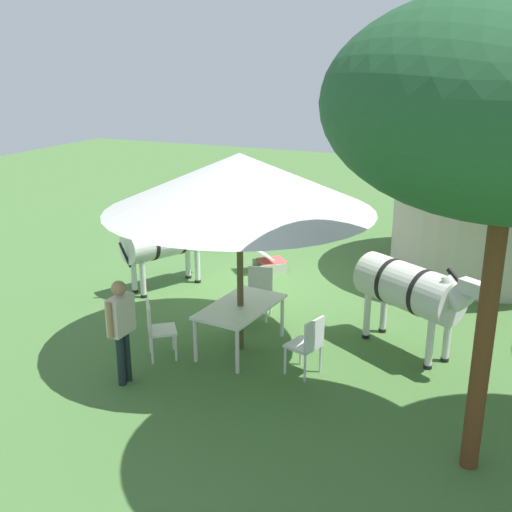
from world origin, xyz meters
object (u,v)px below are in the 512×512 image
at_px(shade_umbrella, 239,182).
at_px(standing_watcher, 224,209).
at_px(patio_chair_west_end, 308,342).
at_px(zebra_nearest_camera, 167,241).
at_px(striped_lounge_chair, 267,260).
at_px(zebra_by_umbrella, 411,289).
at_px(guest_beside_umbrella, 121,323).
at_px(patio_chair_east_end, 259,289).
at_px(thatched_hut, 493,166).
at_px(patio_chair_near_hut, 156,326).
at_px(patio_dining_table, 240,310).

xyz_separation_m(shade_umbrella, standing_watcher, (-4.53, -2.59, -1.66)).
height_order(patio_chair_west_end, zebra_nearest_camera, zebra_nearest_camera).
distance_m(striped_lounge_chair, zebra_by_umbrella, 4.41).
xyz_separation_m(standing_watcher, striped_lounge_chair, (0.94, 1.52, -0.77)).
bearing_deg(guest_beside_umbrella, patio_chair_west_end, 119.92).
bearing_deg(zebra_nearest_camera, patio_chair_east_end, 10.47).
distance_m(thatched_hut, striped_lounge_chair, 5.09).
distance_m(shade_umbrella, patio_chair_east_end, 2.53).
bearing_deg(zebra_by_umbrella, patio_chair_near_hut, -31.90).
bearing_deg(shade_umbrella, patio_chair_near_hut, -52.27).
relative_size(shade_umbrella, zebra_by_umbrella, 1.91).
bearing_deg(patio_chair_west_end, guest_beside_umbrella, 135.52).
bearing_deg(patio_chair_near_hut, thatched_hut, 108.75).
bearing_deg(thatched_hut, patio_chair_east_end, -38.77).
bearing_deg(shade_umbrella, zebra_nearest_camera, -127.25).
height_order(patio_chair_west_end, patio_chair_near_hut, same).
xyz_separation_m(shade_umbrella, patio_chair_east_end, (-1.29, -0.25, -2.17)).
distance_m(guest_beside_umbrella, striped_lounge_chair, 5.27).
height_order(shade_umbrella, patio_chair_west_end, shade_umbrella).
xyz_separation_m(patio_chair_east_end, zebra_nearest_camera, (-0.61, -2.25, 0.44)).
bearing_deg(guest_beside_umbrella, patio_chair_east_end, 165.98).
xyz_separation_m(shade_umbrella, patio_dining_table, (0.00, -0.00, -2.03)).
relative_size(thatched_hut, guest_beside_umbrella, 3.22).
xyz_separation_m(shade_umbrella, patio_chair_near_hut, (0.80, -1.04, -2.17)).
relative_size(patio_chair_west_end, guest_beside_umbrella, 0.58).
relative_size(standing_watcher, zebra_nearest_camera, 0.79).
height_order(shade_umbrella, standing_watcher, shade_umbrella).
height_order(shade_umbrella, striped_lounge_chair, shade_umbrella).
height_order(shade_umbrella, patio_chair_east_end, shade_umbrella).
height_order(patio_chair_east_end, striped_lounge_chair, patio_chair_east_end).
bearing_deg(zebra_by_umbrella, shade_umbrella, -36.93).
height_order(patio_chair_near_hut, standing_watcher, standing_watcher).
xyz_separation_m(patio_chair_east_end, patio_chair_near_hut, (2.09, -0.79, 0.00)).
distance_m(patio_chair_west_end, patio_chair_east_end, 2.25).
bearing_deg(shade_umbrella, patio_chair_east_end, -169.00).
distance_m(patio_chair_west_end, guest_beside_umbrella, 2.66).
bearing_deg(zebra_nearest_camera, thatched_hut, 58.41).
xyz_separation_m(patio_dining_table, guest_beside_umbrella, (1.64, -1.05, 0.27)).
distance_m(patio_chair_west_end, zebra_by_umbrella, 1.89).
bearing_deg(patio_dining_table, guest_beside_umbrella, -32.55).
relative_size(thatched_hut, patio_chair_west_end, 5.53).
bearing_deg(patio_chair_west_end, patio_chair_east_end, 58.90).
bearing_deg(striped_lounge_chair, guest_beside_umbrella, -42.34).
distance_m(thatched_hut, patio_dining_table, 6.59).
distance_m(patio_chair_west_end, zebra_nearest_camera, 4.42).
xyz_separation_m(thatched_hut, standing_watcher, (1.02, -5.75, -1.26)).
xyz_separation_m(shade_umbrella, guest_beside_umbrella, (1.64, -1.05, -1.76)).
xyz_separation_m(patio_chair_near_hut, zebra_nearest_camera, (-2.71, -1.46, 0.44)).
bearing_deg(zebra_nearest_camera, shade_umbrella, -11.58).
distance_m(thatched_hut, guest_beside_umbrella, 8.44).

